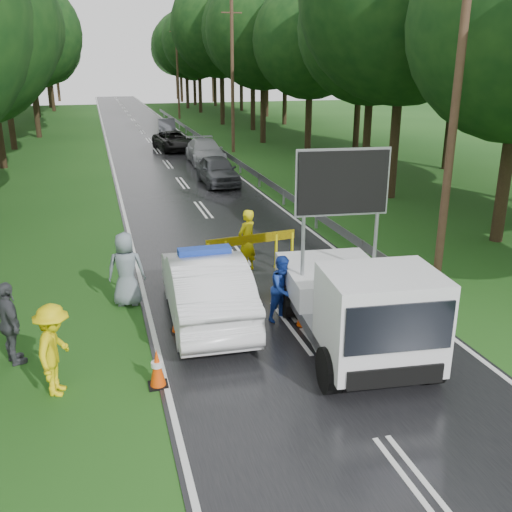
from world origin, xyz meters
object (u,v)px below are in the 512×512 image
object	(u,v)px
queue_car_first	(217,170)
queue_car_third	(174,141)
queue_car_fourth	(167,127)
civilian	(283,288)
queue_car_second	(205,151)
officer	(247,241)
police_sedan	(205,287)
work_truck	(357,303)
barrier	(251,244)

from	to	relation	value
queue_car_first	queue_car_third	size ratio (longest dim) A/B	0.88
queue_car_first	queue_car_fourth	distance (m)	22.27
civilian	queue_car_first	size ratio (longest dim) A/B	0.39
civilian	queue_car_second	distance (m)	23.57
officer	queue_car_third	distance (m)	25.87
police_sedan	civilian	distance (m)	1.93
queue_car_second	queue_car_third	distance (m)	6.11
work_truck	barrier	size ratio (longest dim) A/B	1.94
queue_car_third	queue_car_fourth	xyz separation A→B (m)	(0.71, 9.58, 0.00)
officer	queue_car_third	size ratio (longest dim) A/B	0.40
queue_car_first	queue_car_third	bearing A→B (deg)	91.48
queue_car_third	queue_car_fourth	distance (m)	9.61
police_sedan	officer	size ratio (longest dim) A/B	2.69
barrier	queue_car_second	world-z (taller)	queue_car_second
queue_car_second	queue_car_third	size ratio (longest dim) A/B	1.04
queue_car_first	work_truck	bearing A→B (deg)	-93.58
queue_car_third	queue_car_second	bearing A→B (deg)	-86.50
police_sedan	barrier	world-z (taller)	police_sedan
officer	queue_car_first	bearing A→B (deg)	-134.00
queue_car_first	queue_car_second	world-z (taller)	queue_car_second
work_truck	civilian	bearing A→B (deg)	123.06
police_sedan	barrier	bearing A→B (deg)	-121.70
civilian	queue_car_fourth	world-z (taller)	civilian
police_sedan	barrier	distance (m)	3.52
work_truck	officer	world-z (taller)	work_truck
civilian	officer	bearing A→B (deg)	63.83
police_sedan	queue_car_fourth	world-z (taller)	police_sedan
officer	work_truck	bearing A→B (deg)	64.39
queue_car_second	queue_car_third	bearing A→B (deg)	102.56
queue_car_second	barrier	bearing A→B (deg)	-95.17
officer	queue_car_fourth	xyz separation A→B (m)	(2.06, 35.42, -0.29)
civilian	queue_car_second	bearing A→B (deg)	57.98
barrier	officer	distance (m)	0.17
police_sedan	work_truck	world-z (taller)	work_truck
barrier	civilian	bearing A→B (deg)	-99.84
police_sedan	barrier	xyz separation A→B (m)	(1.97, 2.92, 0.04)
queue_car_first	officer	bearing A→B (deg)	-99.06
officer	queue_car_first	distance (m)	13.28
queue_car_second	queue_car_fourth	xyz separation A→B (m)	(-0.45, 15.58, -0.06)
barrier	queue_car_second	distance (m)	20.08
barrier	police_sedan	bearing A→B (deg)	-131.68
work_truck	queue_car_fourth	xyz separation A→B (m)	(1.05, 41.00, -0.47)
police_sedan	queue_car_second	size ratio (longest dim) A/B	1.03
barrier	civilian	xyz separation A→B (m)	(-0.13, -3.50, -0.06)
police_sedan	queue_car_second	world-z (taller)	police_sedan
police_sedan	queue_car_third	xyz separation A→B (m)	(3.21, 28.85, -0.18)
barrier	civilian	size ratio (longest dim) A/B	1.71
police_sedan	civilian	bearing A→B (deg)	164.81
work_truck	queue_car_second	size ratio (longest dim) A/B	1.09
officer	civilian	world-z (taller)	officer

